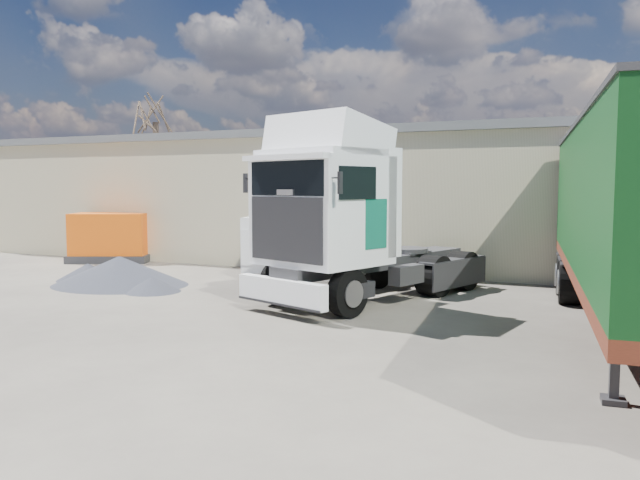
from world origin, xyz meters
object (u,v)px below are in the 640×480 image
at_px(panel_van, 287,242).
at_px(tractor_unit, 347,226).
at_px(orange_skip, 111,240).
at_px(bare_tree, 155,107).

bearing_deg(panel_van, tractor_unit, -62.55).
bearing_deg(orange_skip, tractor_unit, -45.70).
height_order(tractor_unit, orange_skip, tractor_unit).
bearing_deg(panel_van, orange_skip, 168.14).
distance_m(tractor_unit, orange_skip, 13.43).
distance_m(bare_tree, orange_skip, 14.05).
distance_m(tractor_unit, panel_van, 6.71).
relative_size(bare_tree, orange_skip, 2.53).
bearing_deg(tractor_unit, bare_tree, 159.85).
xyz_separation_m(bare_tree, tractor_unit, (18.39, -15.44, -5.82)).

